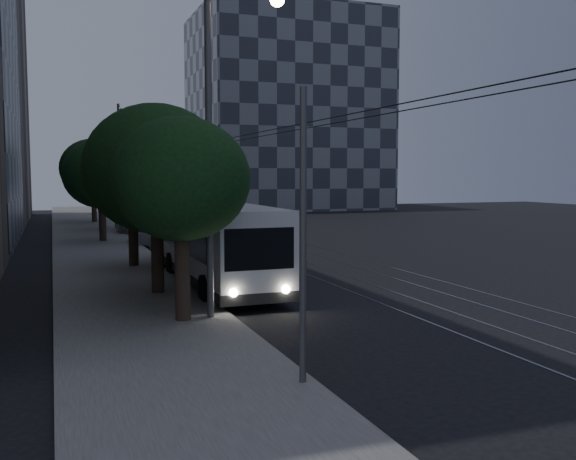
% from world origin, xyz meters
% --- Properties ---
extents(ground, '(120.00, 120.00, 0.00)m').
position_xyz_m(ground, '(0.00, 0.00, 0.00)').
color(ground, black).
rests_on(ground, ground).
extents(sidewalk, '(5.00, 90.00, 0.15)m').
position_xyz_m(sidewalk, '(-7.50, 20.00, 0.07)').
color(sidewalk, '#65635E').
rests_on(sidewalk, ground).
extents(tram_rails, '(4.52, 90.00, 0.02)m').
position_xyz_m(tram_rails, '(2.50, 20.00, 0.01)').
color(tram_rails, gray).
rests_on(tram_rails, ground).
extents(overhead_wires, '(2.23, 90.00, 6.00)m').
position_xyz_m(overhead_wires, '(-4.97, 20.00, 3.47)').
color(overhead_wires, black).
rests_on(overhead_wires, ground).
extents(building_distant_right, '(22.00, 18.00, 24.00)m').
position_xyz_m(building_distant_right, '(18.00, 55.00, 12.00)').
color(building_distant_right, '#333741').
rests_on(building_distant_right, ground).
extents(trolleybus, '(2.73, 12.36, 5.63)m').
position_xyz_m(trolleybus, '(-4.03, 2.92, 1.69)').
color(trolleybus, silver).
rests_on(trolleybus, ground).
extents(pickup_silver, '(3.19, 6.31, 1.71)m').
position_xyz_m(pickup_silver, '(-3.62, 8.00, 0.86)').
color(pickup_silver, gray).
rests_on(pickup_silver, ground).
extents(car_white_a, '(2.89, 4.67, 1.48)m').
position_xyz_m(car_white_a, '(-4.30, 16.84, 0.74)').
color(car_white_a, white).
rests_on(car_white_a, ground).
extents(car_white_b, '(3.37, 5.34, 1.44)m').
position_xyz_m(car_white_b, '(-4.08, 23.53, 0.72)').
color(car_white_b, '#BABBBF').
rests_on(car_white_b, ground).
extents(car_white_c, '(2.74, 4.84, 1.51)m').
position_xyz_m(car_white_c, '(-4.30, 27.69, 0.75)').
color(car_white_c, silver).
rests_on(car_white_c, ground).
extents(car_white_d, '(2.01, 4.22, 1.39)m').
position_xyz_m(car_white_d, '(-3.46, 30.66, 0.70)').
color(car_white_d, silver).
rests_on(car_white_d, ground).
extents(tree_0, '(3.91, 3.91, 5.93)m').
position_xyz_m(tree_0, '(-6.50, -3.70, 4.15)').
color(tree_0, black).
rests_on(tree_0, ground).
extents(tree_1, '(5.02, 5.02, 6.76)m').
position_xyz_m(tree_1, '(-6.50, 0.92, 4.48)').
color(tree_1, black).
rests_on(tree_1, ground).
extents(tree_2, '(3.83, 3.83, 5.50)m').
position_xyz_m(tree_2, '(-6.50, 8.00, 3.75)').
color(tree_2, black).
rests_on(tree_2, ground).
extents(tree_3, '(4.77, 4.77, 6.47)m').
position_xyz_m(tree_3, '(-7.00, 19.85, 4.31)').
color(tree_3, black).
rests_on(tree_3, ground).
extents(tree_4, '(4.12, 4.12, 6.29)m').
position_xyz_m(tree_4, '(-6.50, 27.80, 4.41)').
color(tree_4, black).
rests_on(tree_4, ground).
extents(tree_5, '(5.67, 5.67, 7.37)m').
position_xyz_m(tree_5, '(-6.50, 36.67, 4.81)').
color(tree_5, black).
rests_on(tree_5, ground).
extents(streetlamp_near, '(2.39, 0.44, 9.87)m').
position_xyz_m(streetlamp_near, '(-5.26, -3.62, 5.95)').
color(streetlamp_near, '#4F4F51').
rests_on(streetlamp_near, ground).
extents(streetlamp_far, '(2.24, 0.44, 9.14)m').
position_xyz_m(streetlamp_far, '(-5.05, 24.26, 5.55)').
color(streetlamp_far, '#4F4F51').
rests_on(streetlamp_far, ground).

